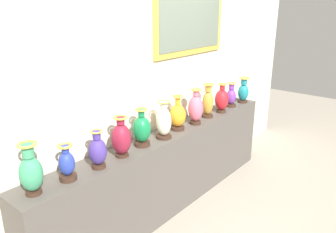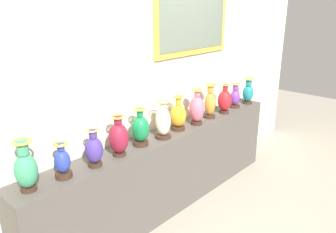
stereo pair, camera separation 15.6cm
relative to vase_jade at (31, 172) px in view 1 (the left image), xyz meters
name	(u,v)px [view 1 (the left image)]	position (x,y,z in m)	size (l,w,h in m)	color
ground_plane	(168,206)	(1.55, 0.02, -1.09)	(12.14, 12.14, 0.00)	gray
display_shelf	(168,171)	(1.55, 0.02, -0.63)	(3.45, 0.35, 0.91)	#4C4742
back_wall	(151,71)	(1.56, 0.25, 0.46)	(6.14, 0.14, 3.07)	beige
vase_jade	(31,172)	(0.00, 0.00, 0.00)	(0.17, 0.17, 0.40)	#382319
vase_cobalt	(67,164)	(0.28, -0.02, -0.04)	(0.13, 0.13, 0.30)	#382319
vase_indigo	(98,151)	(0.57, -0.04, -0.03)	(0.15, 0.15, 0.33)	#382319
vase_burgundy	(121,138)	(0.84, -0.03, 0.00)	(0.18, 0.18, 0.38)	#382319
vase_emerald	(142,130)	(1.13, 0.00, -0.01)	(0.18, 0.18, 0.38)	#382319
vase_ivory	(164,122)	(1.42, -0.04, 0.00)	(0.16, 0.16, 0.39)	#382319
vase_amber	(178,116)	(1.69, 0.00, -0.02)	(0.18, 0.18, 0.38)	#382319
vase_rose	(196,108)	(1.97, -0.04, 0.01)	(0.17, 0.17, 0.42)	#382319
vase_ochre	(208,102)	(2.26, -0.01, 0.01)	(0.14, 0.14, 0.41)	#382319
vase_crimson	(222,100)	(2.52, -0.05, -0.01)	(0.17, 0.17, 0.37)	#382319
vase_violet	(231,96)	(2.83, -0.01, -0.04)	(0.14, 0.14, 0.32)	#382319
vase_teal	(243,91)	(3.10, -0.04, -0.02)	(0.14, 0.14, 0.35)	#382319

